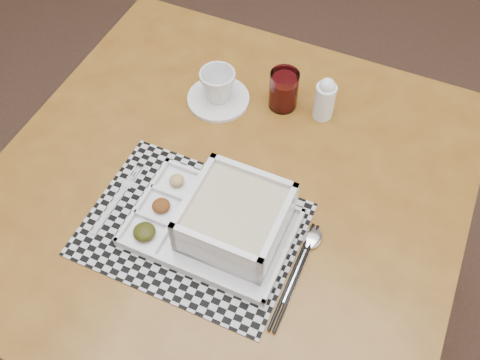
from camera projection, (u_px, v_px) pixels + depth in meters
name	position (u px, v px, depth m)	size (l,w,h in m)	color
floor	(170.00, 303.00, 1.78)	(5.00, 5.00, 0.00)	#2F2017
dining_table	(227.00, 203.00, 1.21)	(1.05, 1.05, 0.75)	#5B3510
placemat	(192.00, 229.00, 1.08)	(0.42, 0.32, 0.00)	#A6A6AE
serving_tray	(229.00, 221.00, 1.04)	(0.33, 0.24, 0.10)	silver
fork	(119.00, 198.00, 1.12)	(0.03, 0.19, 0.00)	silver
spoon	(310.00, 243.00, 1.06)	(0.04, 0.18, 0.01)	silver
chopsticks	(295.00, 275.00, 1.01)	(0.03, 0.24, 0.01)	black
saucer	(218.00, 99.00, 1.28)	(0.15, 0.15, 0.01)	silver
cup	(218.00, 85.00, 1.25)	(0.08, 0.08, 0.08)	silver
juice_glass	(284.00, 91.00, 1.24)	(0.07, 0.07, 0.10)	white
creamer_bottle	(325.00, 99.00, 1.22)	(0.05, 0.05, 0.11)	silver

